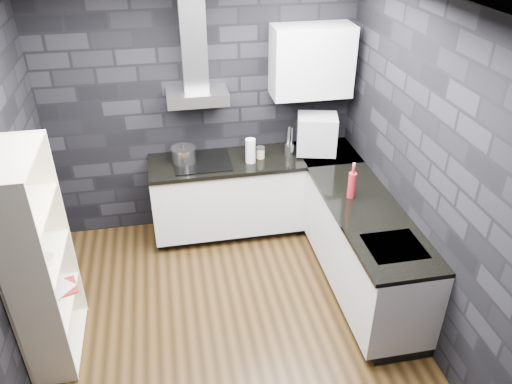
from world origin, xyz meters
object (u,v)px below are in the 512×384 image
object	(u,v)px
pot	(184,155)
fruit_bowl	(37,263)
glass_vase	(250,151)
appliance_garage	(317,134)
red_bottle	(352,185)
utensil_crock	(289,150)
bookshelf	(39,262)
storage_jar	(260,153)

from	to	relation	value
pot	fruit_bowl	bearing A→B (deg)	-128.92
glass_vase	appliance_garage	bearing A→B (deg)	4.57
red_bottle	utensil_crock	bearing A→B (deg)	110.62
pot	bookshelf	world-z (taller)	bookshelf
glass_vase	storage_jar	distance (m)	0.15
storage_jar	red_bottle	world-z (taller)	red_bottle
pot	appliance_garage	bearing A→B (deg)	-2.39
storage_jar	appliance_garage	size ratio (longest dim) A/B	0.27
utensil_crock	bookshelf	world-z (taller)	bookshelf
storage_jar	appliance_garage	bearing A→B (deg)	-1.16
glass_vase	appliance_garage	xyz separation A→B (m)	(0.71, 0.06, 0.10)
utensil_crock	storage_jar	bearing A→B (deg)	-178.56
appliance_garage	fruit_bowl	xyz separation A→B (m)	(-2.57, -1.41, -0.19)
pot	red_bottle	world-z (taller)	red_bottle
pot	fruit_bowl	size ratio (longest dim) A/B	1.00
fruit_bowl	appliance_garage	bearing A→B (deg)	28.72
pot	utensil_crock	xyz separation A→B (m)	(1.10, -0.04, -0.02)
storage_jar	bookshelf	world-z (taller)	bookshelf
pot	red_bottle	bearing A→B (deg)	-33.61
glass_vase	utensil_crock	distance (m)	0.44
red_bottle	bookshelf	xyz separation A→B (m)	(-2.64, -0.45, -0.12)
red_bottle	appliance_garage	bearing A→B (deg)	93.88
utensil_crock	fruit_bowl	world-z (taller)	utensil_crock
storage_jar	bookshelf	bearing A→B (deg)	-145.42
glass_vase	bookshelf	world-z (taller)	bookshelf
appliance_garage	bookshelf	bearing A→B (deg)	-137.77
pot	utensil_crock	world-z (taller)	pot
glass_vase	utensil_crock	size ratio (longest dim) A/B	2.08
bookshelf	utensil_crock	bearing A→B (deg)	44.77
red_bottle	fruit_bowl	world-z (taller)	red_bottle
pot	glass_vase	xyz separation A→B (m)	(0.67, -0.12, 0.04)
utensil_crock	fruit_bowl	size ratio (longest dim) A/B	0.51
pot	fruit_bowl	distance (m)	1.89
bookshelf	fruit_bowl	world-z (taller)	bookshelf
storage_jar	appliance_garage	world-z (taller)	appliance_garage
fruit_bowl	glass_vase	bearing A→B (deg)	36.03
pot	fruit_bowl	world-z (taller)	pot
utensil_crock	red_bottle	xyz separation A→B (m)	(0.35, -0.93, 0.06)
storage_jar	appliance_garage	distance (m)	0.62
bookshelf	glass_vase	bearing A→B (deg)	48.65
glass_vase	red_bottle	xyz separation A→B (m)	(0.78, -0.85, -0.00)
red_bottle	fruit_bowl	xyz separation A→B (m)	(-2.64, -0.50, -0.09)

